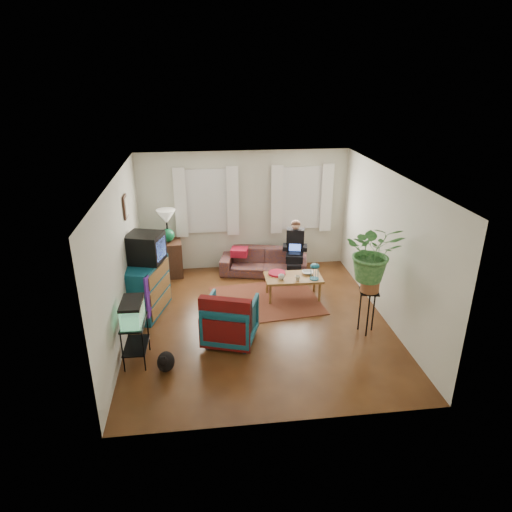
{
  "coord_description": "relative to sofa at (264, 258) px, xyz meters",
  "views": [
    {
      "loc": [
        -0.92,
        -6.98,
        4.17
      ],
      "look_at": [
        0.0,
        0.4,
        1.1
      ],
      "focal_mm": 32.0,
      "sensor_mm": 36.0,
      "label": 1
    }
  ],
  "objects": [
    {
      "name": "aquarium",
      "position": [
        -2.38,
        -2.97,
        0.5
      ],
      "size": [
        0.32,
        0.56,
        0.36
      ],
      "primitive_type": "cube",
      "rotation": [
        0.0,
        0.0,
        -0.03
      ],
      "color": "#7FD899",
      "rests_on": "aquarium_stand"
    },
    {
      "name": "cup_a",
      "position": [
        0.15,
        -1.31,
        0.14
      ],
      "size": [
        0.13,
        0.13,
        0.1
      ],
      "primitive_type": "imported",
      "rotation": [
        0.0,
        0.0,
        -0.02
      ],
      "color": "white",
      "rests_on": "coffee_table"
    },
    {
      "name": "wall_right",
      "position": [
        1.87,
        -2.05,
        0.94
      ],
      "size": [
        0.01,
        5.0,
        2.6
      ],
      "primitive_type": "cube",
      "color": "silver",
      "rests_on": "floor"
    },
    {
      "name": "floor",
      "position": [
        -0.38,
        -2.05,
        -0.36
      ],
      "size": [
        4.5,
        5.0,
        0.01
      ],
      "primitive_type": "cube",
      "color": "#4F2B14",
      "rests_on": "ground"
    },
    {
      "name": "ceiling",
      "position": [
        -0.38,
        -2.05,
        2.24
      ],
      "size": [
        4.5,
        5.0,
        0.01
      ],
      "primitive_type": "cube",
      "color": "white",
      "rests_on": "wall_back"
    },
    {
      "name": "curtains_left",
      "position": [
        -1.18,
        0.35,
        1.19
      ],
      "size": [
        1.36,
        0.06,
        1.5
      ],
      "primitive_type": "cube",
      "color": "white",
      "rests_on": "wall_back"
    },
    {
      "name": "wall_front",
      "position": [
        -0.38,
        -4.55,
        0.94
      ],
      "size": [
        4.5,
        0.01,
        2.6
      ],
      "primitive_type": "cube",
      "color": "silver",
      "rests_on": "floor"
    },
    {
      "name": "serape_throw",
      "position": [
        -1.01,
        -2.87,
        0.22
      ],
      "size": [
        0.84,
        0.44,
        0.67
      ],
      "primitive_type": "cube",
      "rotation": [
        0.0,
        0.0,
        -0.32
      ],
      "color": "#9E0A0A",
      "rests_on": "armchair"
    },
    {
      "name": "armchair",
      "position": [
        -0.91,
        -2.57,
        0.05
      ],
      "size": [
        0.99,
        0.96,
        0.82
      ],
      "primitive_type": "imported",
      "rotation": [
        0.0,
        0.0,
        2.82
      ],
      "color": "#104E65",
      "rests_on": "floor"
    },
    {
      "name": "potted_plant",
      "position": [
        1.39,
        -2.61,
        0.96
      ],
      "size": [
        1.05,
        0.96,
        0.99
      ],
      "primitive_type": "imported",
      "rotation": [
        0.0,
        0.0,
        -0.24
      ],
      "color": "#599947",
      "rests_on": "plant_stand"
    },
    {
      "name": "table_lamp",
      "position": [
        -2.03,
        0.15,
        0.75
      ],
      "size": [
        0.43,
        0.43,
        0.71
      ],
      "primitive_type": null,
      "rotation": [
        0.0,
        0.0,
        0.08
      ],
      "color": "white",
      "rests_on": "side_table"
    },
    {
      "name": "wall_left",
      "position": [
        -2.63,
        -2.05,
        0.94
      ],
      "size": [
        0.01,
        5.0,
        2.6
      ],
      "primitive_type": "cube",
      "color": "silver",
      "rests_on": "floor"
    },
    {
      "name": "seated_person",
      "position": [
        0.65,
        -0.15,
        0.19
      ],
      "size": [
        0.58,
        0.66,
        1.1
      ],
      "primitive_type": null,
      "rotation": [
        0.0,
        0.0,
        -0.22
      ],
      "color": "black",
      "rests_on": "sofa"
    },
    {
      "name": "side_table",
      "position": [
        -2.03,
        0.15,
        0.03
      ],
      "size": [
        0.57,
        0.57,
        0.77
      ],
      "primitive_type": "cube",
      "rotation": [
        0.0,
        0.0,
        0.08
      ],
      "color": "#3B2716",
      "rests_on": "floor"
    },
    {
      "name": "sofa",
      "position": [
        0.0,
        0.0,
        0.0
      ],
      "size": [
        1.96,
        1.12,
        0.72
      ],
      "primitive_type": "imported",
      "rotation": [
        0.0,
        0.0,
        -0.22
      ],
      "color": "brown",
      "rests_on": "floor"
    },
    {
      "name": "coffee_table",
      "position": [
        0.4,
        -1.21,
        -0.14
      ],
      "size": [
        1.1,
        0.62,
        0.45
      ],
      "primitive_type": "cube",
      "rotation": [
        0.0,
        0.0,
        -0.02
      ],
      "color": "brown",
      "rests_on": "floor"
    },
    {
      "name": "dresser",
      "position": [
        -2.37,
        -1.44,
        0.12
      ],
      "size": [
        0.82,
        1.19,
        0.97
      ],
      "primitive_type": "cube",
      "rotation": [
        0.0,
        0.0,
        -0.29
      ],
      "color": "#11526A",
      "rests_on": "floor"
    },
    {
      "name": "black_cat",
      "position": [
        -1.92,
        -3.26,
        -0.19
      ],
      "size": [
        0.32,
        0.43,
        0.34
      ],
      "primitive_type": "ellipsoid",
      "rotation": [
        0.0,
        0.0,
        -0.15
      ],
      "color": "black",
      "rests_on": "floor"
    },
    {
      "name": "cup_b",
      "position": [
        0.45,
        -1.39,
        0.14
      ],
      "size": [
        0.1,
        0.1,
        0.09
      ],
      "primitive_type": "imported",
      "rotation": [
        0.0,
        0.0,
        -0.02
      ],
      "color": "beige",
      "rests_on": "coffee_table"
    },
    {
      "name": "picture_frame",
      "position": [
        -2.59,
        -1.2,
        1.59
      ],
      "size": [
        0.04,
        0.32,
        0.4
      ],
      "primitive_type": "cube",
      "color": "#3D2616",
      "rests_on": "wall_left"
    },
    {
      "name": "crt_tv",
      "position": [
        -2.31,
        -1.34,
        0.87
      ],
      "size": [
        0.72,
        0.69,
        0.52
      ],
      "primitive_type": "cube",
      "rotation": [
        0.0,
        0.0,
        -0.29
      ],
      "color": "black",
      "rests_on": "dresser"
    },
    {
      "name": "window_left",
      "position": [
        -1.18,
        0.43,
        1.19
      ],
      "size": [
        1.08,
        0.04,
        1.38
      ],
      "primitive_type": "cube",
      "color": "white",
      "rests_on": "wall_back"
    },
    {
      "name": "aquarium_stand",
      "position": [
        -2.38,
        -2.97,
        -0.02
      ],
      "size": [
        0.36,
        0.62,
        0.68
      ],
      "primitive_type": "cube",
      "rotation": [
        0.0,
        0.0,
        -0.03
      ],
      "color": "black",
      "rests_on": "floor"
    },
    {
      "name": "curtains_right",
      "position": [
        0.87,
        0.35,
        1.19
      ],
      "size": [
        1.36,
        0.06,
        1.5
      ],
      "primitive_type": "cube",
      "color": "white",
      "rests_on": "wall_back"
    },
    {
      "name": "plant_stand",
      "position": [
        1.39,
        -2.61,
        0.03
      ],
      "size": [
        0.4,
        0.4,
        0.78
      ],
      "primitive_type": "cube",
      "rotation": [
        0.0,
        0.0,
        -0.24
      ],
      "color": "black",
      "rests_on": "floor"
    },
    {
      "name": "birdcage",
      "position": [
        0.78,
        -1.37,
        0.25
      ],
      "size": [
        0.18,
        0.18,
        0.32
      ],
      "primitive_type": null,
      "rotation": [
        0.0,
        0.0,
        -0.02
      ],
      "color": "#115B6B",
      "rests_on": "coffee_table"
    },
    {
      "name": "window_right",
      "position": [
        0.87,
        0.43,
        1.19
      ],
      "size": [
        1.08,
        0.04,
        1.38
      ],
      "primitive_type": "cube",
      "color": "white",
      "rests_on": "wall_back"
    },
    {
      "name": "wall_back",
      "position": [
        -0.38,
        0.45,
        0.94
      ],
      "size": [
        4.5,
        0.01,
        2.6
      ],
      "primitive_type": "cube",
      "color": "silver",
      "rests_on": "floor"
    },
    {
      "name": "snack_tray",
      "position": [
        0.11,
        -1.06,
        0.11
      ],
      "size": [
        0.34,
        0.34,
        0.04
      ],
      "primitive_type": "cylinder",
      "rotation": [
        0.0,
        0.0,
        -0.02
      ],
      "color": "#B21414",
      "rests_on": "coffee_table"
    },
    {
      "name": "bowl",
      "position": [
        0.7,
        -1.12,
        0.12
      ],
      "size": [
        0.22,
        0.22,
        0.05
      ],
      "primitive_type": "imported",
      "rotation": [
        0.0,
        0.0,
        -0.02
      ],
      "color": "white",
      "rests_on": "coffee_table"
    },
    {
      "name": "area_rug",
      "position": [
        -0.13,
        -1.28,
        -0.35
      ],
      "size": [
        2.17,
        1.82,
        0.01
      ],
      "primitive_type": "cube",
      "rotation": [
        0.0,
        0.0,
        0.11
      ],
      "color": "brown",
      "rests_on": "floor"
    }
  ]
}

